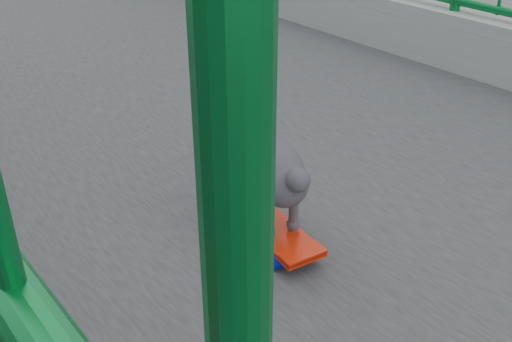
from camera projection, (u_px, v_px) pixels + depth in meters
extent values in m
cube|color=slate|center=(15.00, 261.00, 7.84)|extent=(1.20, 1.20, 6.50)
cube|color=red|center=(266.00, 222.00, 1.90)|extent=(0.20, 0.48, 0.02)
cube|color=#99999E|center=(292.00, 251.00, 1.80)|extent=(0.09, 0.04, 0.02)
cylinder|color=#0811AF|center=(275.00, 260.00, 1.77)|extent=(0.03, 0.06, 0.05)
sphere|color=yellow|center=(275.00, 260.00, 1.77)|extent=(0.02, 0.02, 0.02)
cylinder|color=#0811AF|center=(308.00, 248.00, 1.83)|extent=(0.03, 0.06, 0.05)
sphere|color=yellow|center=(308.00, 248.00, 1.83)|extent=(0.02, 0.02, 0.02)
cube|color=#99999E|center=(243.00, 205.00, 2.02)|extent=(0.09, 0.04, 0.02)
cylinder|color=#0811AF|center=(227.00, 213.00, 2.00)|extent=(0.03, 0.06, 0.05)
sphere|color=yellow|center=(227.00, 213.00, 2.00)|extent=(0.02, 0.02, 0.02)
cylinder|color=#0811AF|center=(258.00, 203.00, 2.05)|extent=(0.03, 0.06, 0.05)
sphere|color=yellow|center=(258.00, 203.00, 2.05)|extent=(0.02, 0.02, 0.02)
ellipsoid|color=#272529|center=(266.00, 167.00, 1.80)|extent=(0.24, 0.33, 0.21)
sphere|color=#272529|center=(238.00, 107.00, 1.86)|extent=(0.14, 0.14, 0.14)
sphere|color=black|center=(224.00, 102.00, 1.94)|extent=(0.02, 0.02, 0.02)
sphere|color=#272529|center=(298.00, 180.00, 1.66)|extent=(0.07, 0.07, 0.07)
cylinder|color=#272529|center=(240.00, 195.00, 1.91)|extent=(0.03, 0.03, 0.13)
cylinder|color=#272529|center=(264.00, 187.00, 1.95)|extent=(0.03, 0.03, 0.13)
cylinder|color=#272529|center=(269.00, 221.00, 1.78)|extent=(0.03, 0.03, 0.13)
cylinder|color=#272529|center=(294.00, 212.00, 1.82)|extent=(0.03, 0.03, 0.13)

